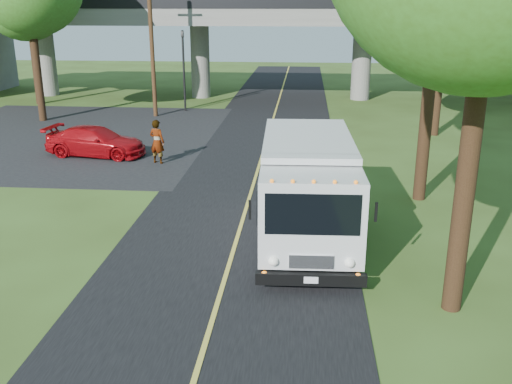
# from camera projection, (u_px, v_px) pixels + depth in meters

# --- Properties ---
(ground) EXTENTS (120.00, 120.00, 0.00)m
(ground) POSITION_uv_depth(u_px,v_px,m) (213.00, 320.00, 12.91)
(ground) COLOR #344819
(ground) RESTS_ON ground
(road) EXTENTS (7.00, 90.00, 0.02)m
(road) POSITION_uv_depth(u_px,v_px,m) (253.00, 186.00, 22.36)
(road) COLOR black
(road) RESTS_ON ground
(parking_lot) EXTENTS (16.00, 18.00, 0.01)m
(parking_lot) POSITION_uv_depth(u_px,v_px,m) (64.00, 136.00, 30.83)
(parking_lot) COLOR black
(parking_lot) RESTS_ON ground
(lane_line) EXTENTS (0.12, 90.00, 0.01)m
(lane_line) POSITION_uv_depth(u_px,v_px,m) (253.00, 185.00, 22.36)
(lane_line) COLOR gold
(lane_line) RESTS_ON road
(overpass) EXTENTS (54.00, 10.00, 7.30)m
(overpass) POSITION_uv_depth(u_px,v_px,m) (280.00, 36.00, 41.74)
(overpass) COLOR slate
(overpass) RESTS_ON ground
(traffic_signal) EXTENTS (0.18, 0.22, 5.20)m
(traffic_signal) POSITION_uv_depth(u_px,v_px,m) (184.00, 62.00, 36.99)
(traffic_signal) COLOR black
(traffic_signal) RESTS_ON ground
(utility_pole) EXTENTS (1.60, 0.26, 9.00)m
(utility_pole) POSITION_uv_depth(u_px,v_px,m) (152.00, 42.00, 34.78)
(utility_pole) COLOR #472D19
(utility_pole) RESTS_ON ground
(step_van) EXTENTS (2.91, 7.33, 3.04)m
(step_van) POSITION_uv_depth(u_px,v_px,m) (307.00, 187.00, 16.86)
(step_van) COLOR silver
(step_van) RESTS_ON ground
(red_sedan) EXTENTS (4.90, 2.50, 1.36)m
(red_sedan) POSITION_uv_depth(u_px,v_px,m) (96.00, 141.00, 26.65)
(red_sedan) COLOR #A60A10
(red_sedan) RESTS_ON ground
(pedestrian) EXTENTS (0.84, 0.69, 1.98)m
(pedestrian) POSITION_uv_depth(u_px,v_px,m) (157.00, 142.00, 25.23)
(pedestrian) COLOR gray
(pedestrian) RESTS_ON ground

